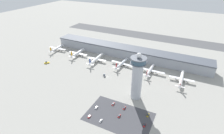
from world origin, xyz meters
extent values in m
plane|color=#9E9B93|center=(0.00, 0.00, 0.00)|extent=(1000.00, 1000.00, 0.00)
cube|color=#A3A8B2|center=(0.00, 70.00, 7.37)|extent=(255.80, 22.00, 14.74)
cube|color=#4C515B|center=(0.00, 70.00, 15.54)|extent=(255.80, 25.00, 1.60)
cube|color=#515154|center=(0.00, 183.66, 0.00)|extent=(383.70, 44.00, 0.01)
cylinder|color=#ADB2BC|center=(48.34, -23.15, 21.33)|extent=(11.15, 11.15, 42.67)
cylinder|color=#565B66|center=(48.34, -23.15, 43.07)|extent=(16.69, 16.69, 0.80)
cylinder|color=#334C60|center=(48.34, -23.15, 45.84)|extent=(15.35, 15.35, 4.74)
cylinder|color=#565B66|center=(48.34, -23.15, 48.71)|extent=(16.69, 16.69, 1.00)
sphere|color=white|center=(48.34, -23.15, 51.78)|extent=(5.15, 5.15, 5.15)
cube|color=#424247|center=(43.82, -58.69, 0.00)|extent=(64.00, 40.00, 0.01)
cylinder|color=white|center=(-119.05, 38.63, 4.49)|extent=(4.69, 25.80, 3.51)
cone|color=white|center=(-119.71, 53.03, 4.49)|extent=(3.65, 3.32, 3.51)
cone|color=white|center=(-118.36, 23.70, 4.49)|extent=(3.35, 4.35, 3.16)
cube|color=white|center=(-119.07, 39.14, 3.87)|extent=(33.93, 5.95, 0.44)
cylinder|color=#A8A8B2|center=(-126.20, 39.81, 2.81)|extent=(2.11, 3.95, 1.93)
cylinder|color=#A8A8B2|center=(-112.04, 40.47, 2.81)|extent=(2.11, 3.95, 1.93)
cube|color=orange|center=(-118.32, 22.86, 9.05)|extent=(0.43, 2.81, 5.62)
cube|color=white|center=(-118.30, 22.46, 4.84)|extent=(9.91, 2.45, 0.24)
cylinder|color=black|center=(-119.59, 50.25, 1.37)|extent=(0.28, 0.28, 2.73)
cylinder|color=black|center=(-116.58, 38.46, 1.37)|extent=(0.28, 0.28, 2.73)
cylinder|color=black|center=(-121.49, 38.23, 1.37)|extent=(0.28, 0.28, 2.73)
cylinder|color=white|center=(-74.42, 37.81, 4.39)|extent=(4.68, 24.35, 4.38)
cone|color=white|center=(-74.60, 51.92, 4.39)|extent=(4.42, 3.99, 4.38)
cone|color=white|center=(-74.24, 23.04, 4.39)|extent=(4.00, 5.30, 3.94)
cube|color=white|center=(-74.43, 38.29, 3.62)|extent=(34.50, 4.83, 0.44)
cylinder|color=#A8A8B2|center=(-81.67, 39.20, 2.30)|extent=(2.47, 4.84, 2.41)
cylinder|color=#A8A8B2|center=(-67.21, 39.38, 2.30)|extent=(2.47, 4.84, 2.41)
cube|color=orange|center=(-74.22, 21.99, 10.07)|extent=(0.33, 2.80, 7.00)
cube|color=white|center=(-74.22, 21.59, 4.82)|extent=(12.28, 2.15, 0.24)
cylinder|color=black|center=(-74.56, 48.75, 1.10)|extent=(0.28, 0.28, 2.20)
cylinder|color=black|center=(-71.35, 37.53, 1.10)|extent=(0.28, 0.28, 2.20)
cylinder|color=black|center=(-77.48, 37.46, 1.10)|extent=(0.28, 0.28, 2.20)
cylinder|color=white|center=(-35.43, 32.90, 4.32)|extent=(5.41, 31.56, 4.40)
cone|color=white|center=(-36.01, 50.59, 4.32)|extent=(4.52, 4.10, 4.40)
cone|color=white|center=(-34.84, 14.56, 4.32)|extent=(4.12, 5.40, 3.96)
cube|color=white|center=(-35.45, 33.53, 3.55)|extent=(30.29, 5.37, 0.44)
cylinder|color=#A8A8B2|center=(-41.82, 34.32, 2.23)|extent=(2.57, 4.91, 2.42)
cylinder|color=#A8A8B2|center=(-29.16, 34.73, 2.23)|extent=(2.57, 4.91, 2.42)
cube|color=navy|center=(-34.81, 13.50, 10.04)|extent=(0.39, 2.81, 7.03)
cube|color=white|center=(-34.79, 13.10, 4.76)|extent=(12.37, 2.40, 0.24)
cylinder|color=black|center=(-35.90, 47.41, 1.06)|extent=(0.28, 0.28, 2.13)
cylinder|color=black|center=(-32.35, 32.83, 1.06)|extent=(0.28, 0.28, 2.13)
cylinder|color=black|center=(-38.50, 32.63, 1.06)|extent=(0.28, 0.28, 2.13)
cylinder|color=silver|center=(5.35, 37.71, 3.93)|extent=(5.68, 28.69, 3.76)
cone|color=silver|center=(6.43, 53.61, 3.93)|extent=(3.98, 3.63, 3.76)
cone|color=silver|center=(4.24, 21.24, 3.93)|extent=(3.68, 4.73, 3.38)
cube|color=silver|center=(5.39, 38.28, 3.27)|extent=(35.03, 6.75, 0.44)
cylinder|color=#A8A8B2|center=(-1.84, 39.77, 2.13)|extent=(2.34, 4.26, 2.07)
cylinder|color=#A8A8B2|center=(12.75, 38.78, 2.13)|extent=(2.34, 4.26, 2.07)
cube|color=red|center=(4.17, 20.34, 8.81)|extent=(0.49, 2.81, 6.01)
cube|color=silver|center=(4.15, 19.94, 4.30)|extent=(10.63, 2.71, 0.24)
cylinder|color=black|center=(6.24, 50.73, 1.02)|extent=(0.28, 0.28, 2.05)
cylinder|color=black|center=(7.96, 37.30, 1.02)|extent=(0.28, 0.28, 2.05)
cylinder|color=black|center=(2.71, 37.66, 1.02)|extent=(0.28, 0.28, 2.05)
cylinder|color=white|center=(48.42, 36.03, 4.27)|extent=(3.82, 26.60, 3.60)
cone|color=white|center=(48.54, 50.94, 4.27)|extent=(3.63, 3.27, 3.60)
cone|color=white|center=(48.29, 20.58, 4.27)|extent=(3.28, 4.35, 3.24)
cube|color=white|center=(48.42, 36.56, 3.64)|extent=(40.35, 4.73, 0.44)
cylinder|color=#A8A8B2|center=(39.96, 37.63, 2.55)|extent=(2.01, 3.98, 1.98)
cylinder|color=#A8A8B2|center=(56.90, 37.49, 2.55)|extent=(2.01, 3.98, 1.98)
cube|color=red|center=(48.28, 19.72, 8.96)|extent=(0.32, 2.80, 5.77)
cube|color=white|center=(48.28, 19.32, 4.63)|extent=(10.11, 2.08, 0.24)
cylinder|color=black|center=(48.52, 48.12, 1.23)|extent=(0.28, 0.28, 2.47)
cylinder|color=black|center=(50.94, 35.74, 1.23)|extent=(0.28, 0.28, 2.47)
cylinder|color=black|center=(45.89, 35.78, 1.23)|extent=(0.28, 0.28, 2.47)
cylinder|color=white|center=(90.09, 32.09, 4.49)|extent=(4.96, 32.00, 4.03)
cone|color=white|center=(89.57, 49.85, 4.49)|extent=(4.14, 3.74, 4.03)
cone|color=white|center=(90.63, 13.73, 4.49)|extent=(3.77, 4.94, 3.63)
cube|color=white|center=(90.07, 32.73, 3.78)|extent=(30.96, 5.30, 0.44)
cylinder|color=#A8A8B2|center=(83.57, 33.54, 2.56)|extent=(2.35, 4.50, 2.22)
cylinder|color=#A8A8B2|center=(96.52, 33.92, 2.56)|extent=(2.35, 4.50, 2.22)
cube|color=red|center=(90.65, 12.76, 9.73)|extent=(0.38, 2.81, 6.45)
cube|color=white|center=(90.67, 12.36, 4.89)|extent=(11.34, 2.33, 0.24)
cylinder|color=black|center=(89.66, 46.84, 1.24)|extent=(0.28, 0.28, 2.47)
cylinder|color=black|center=(92.91, 32.01, 1.24)|extent=(0.28, 0.28, 2.47)
cylinder|color=black|center=(87.27, 31.85, 1.24)|extent=(0.28, 0.28, 2.47)
cube|color=black|center=(-100.60, -6.08, 0.06)|extent=(6.18, 6.04, 0.12)
cube|color=gold|center=(-100.60, -6.08, 0.81)|extent=(7.11, 6.93, 1.63)
cube|color=#232D38|center=(-101.13, -6.59, 2.29)|extent=(3.14, 3.14, 1.33)
cube|color=black|center=(-4.04, 0.09, 0.06)|extent=(5.00, 5.41, 0.12)
cube|color=#2D333D|center=(-4.04, 0.09, 0.84)|extent=(5.68, 6.22, 1.67)
cube|color=#232D38|center=(-4.42, 0.56, 2.36)|extent=(2.82, 2.76, 1.37)
cube|color=black|center=(-124.30, 33.98, 0.06)|extent=(7.14, 6.19, 0.12)
cube|color=silver|center=(-124.30, 33.98, 0.69)|extent=(8.28, 7.07, 1.39)
cube|color=#232D38|center=(-124.97, 34.48, 1.96)|extent=(3.37, 3.32, 1.14)
cube|color=black|center=(18.25, -71.87, 0.06)|extent=(1.79, 3.52, 0.12)
cube|color=red|center=(18.25, -71.87, 0.39)|extent=(1.88, 4.19, 0.77)
cube|color=#232D38|center=(18.24, -71.77, 1.09)|extent=(1.62, 2.32, 0.63)
cube|color=black|center=(30.94, -71.70, 0.06)|extent=(1.81, 3.59, 0.12)
cube|color=silver|center=(30.94, -71.70, 0.38)|extent=(1.90, 4.26, 0.77)
cube|color=#232D38|center=(30.94, -71.59, 1.08)|extent=(1.64, 2.36, 0.63)
cube|color=black|center=(68.90, -44.91, 0.06)|extent=(1.74, 3.86, 0.12)
cube|color=gold|center=(68.90, -44.91, 0.40)|extent=(1.81, 4.60, 0.80)
cube|color=#232D38|center=(68.90, -45.03, 1.12)|extent=(1.59, 2.53, 0.65)
cube|color=black|center=(44.03, -58.40, 0.06)|extent=(1.71, 3.68, 0.12)
cube|color=red|center=(44.03, -58.40, 0.42)|extent=(1.79, 4.38, 0.85)
cube|color=#232D38|center=(44.04, -58.51, 1.20)|extent=(1.55, 2.42, 0.70)
cube|color=black|center=(69.63, -58.85, 0.06)|extent=(1.75, 3.49, 0.12)
cube|color=red|center=(69.63, -58.85, 0.43)|extent=(1.83, 4.15, 0.85)
cube|color=#232D38|center=(69.64, -58.74, 1.20)|extent=(1.59, 2.29, 0.70)
cube|color=black|center=(31.25, -45.45, 0.06)|extent=(1.82, 3.89, 0.12)
cube|color=red|center=(31.25, -45.45, 0.39)|extent=(1.91, 4.63, 0.77)
cube|color=#232D38|center=(31.25, -45.56, 1.09)|extent=(1.65, 2.56, 0.63)
cube|color=black|center=(44.18, -45.74, 0.06)|extent=(1.77, 3.88, 0.12)
cube|color=red|center=(44.18, -45.74, 0.40)|extent=(1.85, 4.62, 0.80)
cube|color=#232D38|center=(44.18, -45.86, 1.12)|extent=(1.61, 2.55, 0.65)
cube|color=black|center=(18.11, -58.12, 0.06)|extent=(1.95, 3.81, 0.12)
cube|color=silver|center=(18.11, -58.12, 0.44)|extent=(2.05, 4.53, 0.88)
cube|color=#232D38|center=(18.11, -58.23, 1.24)|extent=(1.75, 2.52, 0.72)
camera|label=1|loc=(92.93, -173.90, 125.33)|focal=28.00mm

